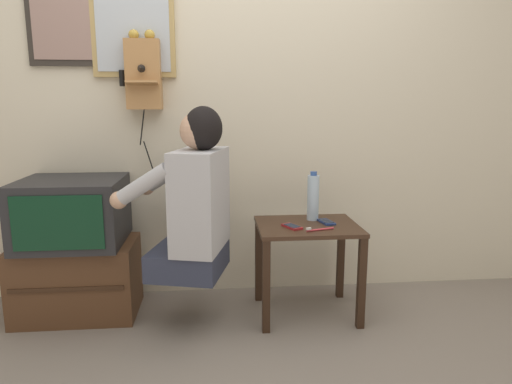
# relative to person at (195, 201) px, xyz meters

# --- Properties ---
(wall_back) EXTENTS (6.80, 0.05, 2.55)m
(wall_back) POSITION_rel_person_xyz_m (0.21, 0.50, 0.58)
(wall_back) COLOR beige
(wall_back) RESTS_ON ground_plane
(side_table) EXTENTS (0.56, 0.45, 0.53)m
(side_table) POSITION_rel_person_xyz_m (0.61, 0.09, -0.27)
(side_table) COLOR #382316
(side_table) RESTS_ON ground_plane
(person) EXTENTS (0.60, 0.53, 0.88)m
(person) POSITION_rel_person_xyz_m (0.00, 0.00, 0.00)
(person) COLOR #2D3347
(person) RESTS_ON ground_plane
(tv_stand) EXTENTS (0.66, 0.41, 0.42)m
(tv_stand) POSITION_rel_person_xyz_m (-0.68, 0.20, -0.48)
(tv_stand) COLOR #51331E
(tv_stand) RESTS_ON ground_plane
(television) EXTENTS (0.55, 0.50, 0.36)m
(television) POSITION_rel_person_xyz_m (-0.68, 0.21, -0.09)
(television) COLOR #232326
(television) RESTS_ON tv_stand
(wall_phone_antique) EXTENTS (0.24, 0.19, 0.82)m
(wall_phone_antique) POSITION_rel_person_xyz_m (-0.29, 0.42, 0.66)
(wall_phone_antique) COLOR #AD7A47
(framed_picture) EXTENTS (0.43, 0.03, 0.50)m
(framed_picture) POSITION_rel_person_xyz_m (-0.71, 0.47, 0.95)
(framed_picture) COLOR #2D2823
(wall_mirror) EXTENTS (0.47, 0.03, 0.61)m
(wall_mirror) POSITION_rel_person_xyz_m (-0.35, 0.46, 0.95)
(wall_mirror) COLOR tan
(cell_phone_held) EXTENTS (0.11, 0.14, 0.01)m
(cell_phone_held) POSITION_rel_person_xyz_m (0.52, 0.04, -0.16)
(cell_phone_held) COLOR maroon
(cell_phone_held) RESTS_ON side_table
(cell_phone_spare) EXTENTS (0.08, 0.13, 0.01)m
(cell_phone_spare) POSITION_rel_person_xyz_m (0.73, 0.11, -0.16)
(cell_phone_spare) COLOR navy
(cell_phone_spare) RESTS_ON side_table
(water_bottle) EXTENTS (0.07, 0.07, 0.28)m
(water_bottle) POSITION_rel_person_xyz_m (0.66, 0.19, -0.03)
(water_bottle) COLOR #ADC6DB
(water_bottle) RESTS_ON side_table
(toothbrush) EXTENTS (0.16, 0.06, 0.02)m
(toothbrush) POSITION_rel_person_xyz_m (0.64, -0.04, -0.16)
(toothbrush) COLOR #D83F4C
(toothbrush) RESTS_ON side_table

